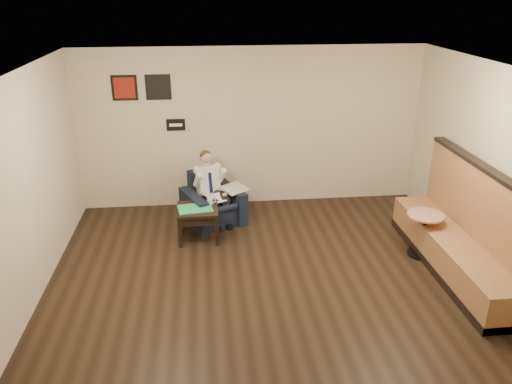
{
  "coord_description": "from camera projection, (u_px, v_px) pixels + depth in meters",
  "views": [
    {
      "loc": [
        -0.82,
        -5.46,
        3.72
      ],
      "look_at": [
        -0.1,
        1.2,
        0.93
      ],
      "focal_mm": 35.0,
      "sensor_mm": 36.0,
      "label": 1
    }
  ],
  "objects": [
    {
      "name": "lap_papers",
      "position": [
        218.0,
        198.0,
        8.12
      ],
      "size": [
        0.3,
        0.33,
        0.01
      ],
      "primitive_type": "cube",
      "rotation": [
        0.0,
        0.0,
        0.49
      ],
      "color": "white",
      "rests_on": "seated_man"
    },
    {
      "name": "newspaper",
      "position": [
        234.0,
        188.0,
        8.35
      ],
      "size": [
        0.53,
        0.57,
        0.01
      ],
      "primitive_type": "cube",
      "rotation": [
        0.0,
        0.0,
        0.47
      ],
      "color": "silver",
      "rests_on": "armchair"
    },
    {
      "name": "art_print_left",
      "position": [
        125.0,
        88.0,
        8.23
      ],
      "size": [
        0.42,
        0.03,
        0.42
      ],
      "primitive_type": "cube",
      "color": "maroon",
      "rests_on": "wall_back"
    },
    {
      "name": "banquette",
      "position": [
        460.0,
        222.0,
        6.78
      ],
      "size": [
        0.69,
        2.9,
        1.48
      ],
      "primitive_type": "cube",
      "color": "#98663B",
      "rests_on": "ground"
    },
    {
      "name": "seated_man",
      "position": [
        216.0,
        193.0,
        8.17
      ],
      "size": [
        0.84,
        0.97,
        1.15
      ],
      "primitive_type": null,
      "rotation": [
        0.0,
        0.0,
        0.42
      ],
      "color": "silver",
      "rests_on": "armchair"
    },
    {
      "name": "ground",
      "position": [
        274.0,
        292.0,
        6.52
      ],
      "size": [
        6.0,
        6.0,
        0.0
      ],
      "primitive_type": "plane",
      "color": "black",
      "rests_on": "ground"
    },
    {
      "name": "wall_front",
      "position": [
        341.0,
        372.0,
        3.23
      ],
      "size": [
        6.0,
        0.02,
        2.8
      ],
      "primitive_type": "cube",
      "color": "beige",
      "rests_on": "ground"
    },
    {
      "name": "art_print_right",
      "position": [
        158.0,
        87.0,
        8.29
      ],
      "size": [
        0.42,
        0.03,
        0.42
      ],
      "primitive_type": "cube",
      "color": "black",
      "rests_on": "wall_back"
    },
    {
      "name": "wall_right",
      "position": [
        511.0,
        184.0,
        6.28
      ],
      "size": [
        0.02,
        6.0,
        2.8
      ],
      "primitive_type": "cube",
      "color": "beige",
      "rests_on": "ground"
    },
    {
      "name": "wall_back",
      "position": [
        251.0,
        128.0,
        8.74
      ],
      "size": [
        6.0,
        0.02,
        2.8
      ],
      "primitive_type": "cube",
      "color": "beige",
      "rests_on": "ground"
    },
    {
      "name": "smartphone",
      "position": [
        201.0,
        203.0,
        7.92
      ],
      "size": [
        0.17,
        0.1,
        0.01
      ],
      "primitive_type": "cube",
      "rotation": [
        0.0,
        0.0,
        -0.16
      ],
      "color": "black",
      "rests_on": "side_table"
    },
    {
      "name": "armchair",
      "position": [
        213.0,
        199.0,
        8.32
      ],
      "size": [
        1.15,
        1.15,
        0.84
      ],
      "primitive_type": "cube",
      "rotation": [
        0.0,
        0.0,
        0.42
      ],
      "color": "black",
      "rests_on": "ground"
    },
    {
      "name": "seating_sign",
      "position": [
        176.0,
        125.0,
        8.56
      ],
      "size": [
        0.32,
        0.02,
        0.2
      ],
      "primitive_type": "cube",
      "color": "black",
      "rests_on": "wall_back"
    },
    {
      "name": "cafe_table",
      "position": [
        423.0,
        235.0,
        7.31
      ],
      "size": [
        0.68,
        0.68,
        0.66
      ],
      "primitive_type": "cylinder",
      "rotation": [
        0.0,
        0.0,
        -0.33
      ],
      "color": "tan",
      "rests_on": "ground"
    },
    {
      "name": "side_table",
      "position": [
        198.0,
        223.0,
        7.85
      ],
      "size": [
        0.64,
        0.64,
        0.51
      ],
      "primitive_type": "cube",
      "rotation": [
        0.0,
        0.0,
        0.02
      ],
      "color": "black",
      "rests_on": "ground"
    },
    {
      "name": "wall_left",
      "position": [
        15.0,
        205.0,
        5.69
      ],
      "size": [
        0.02,
        6.0,
        2.8
      ],
      "primitive_type": "cube",
      "color": "beige",
      "rests_on": "ground"
    },
    {
      "name": "ceiling",
      "position": [
        277.0,
        76.0,
        5.45
      ],
      "size": [
        6.0,
        6.0,
        0.02
      ],
      "primitive_type": "cube",
      "color": "white",
      "rests_on": "wall_back"
    },
    {
      "name": "green_folder",
      "position": [
        195.0,
        208.0,
        7.72
      ],
      "size": [
        0.56,
        0.44,
        0.01
      ],
      "primitive_type": "cube",
      "rotation": [
        0.0,
        0.0,
        0.16
      ],
      "color": "#28CB74",
      "rests_on": "side_table"
    },
    {
      "name": "coffee_mug",
      "position": [
        210.0,
        201.0,
        7.88
      ],
      "size": [
        0.1,
        0.1,
        0.11
      ],
      "primitive_type": "cylinder",
      "rotation": [
        0.0,
        0.0,
        0.02
      ],
      "color": "white",
      "rests_on": "side_table"
    }
  ]
}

